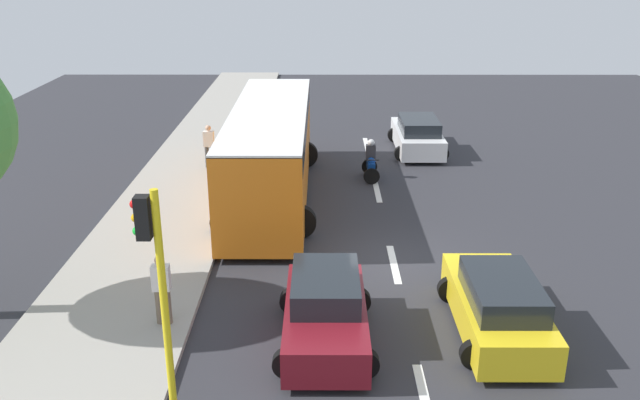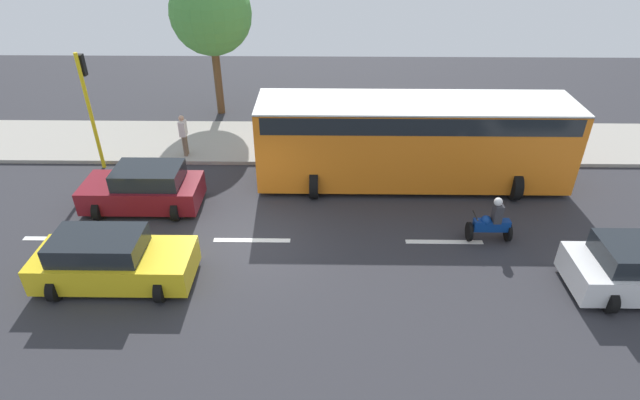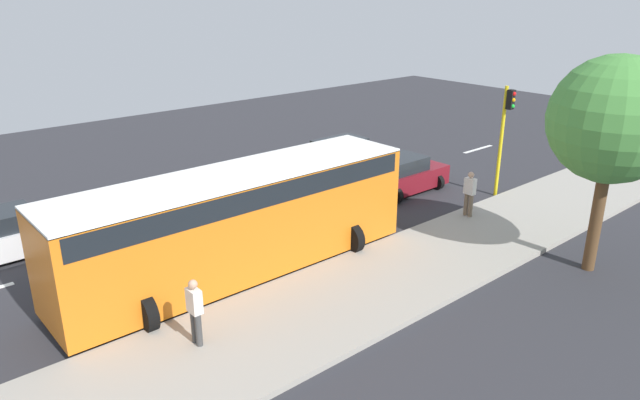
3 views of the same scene
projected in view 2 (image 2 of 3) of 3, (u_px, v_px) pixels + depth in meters
The scene contains 14 objects.
ground_plane at pixel (252, 242), 15.83m from camera, with size 40.00×60.00×0.10m, color #2D2D33.
sidewalk at pixel (273, 142), 21.70m from camera, with size 4.00×60.00×0.15m, color #9E998E.
lane_stripe_far_north at pixel (638, 244), 15.66m from camera, with size 0.20×2.40×0.01m, color white.
lane_stripe_north at pixel (444, 242), 15.73m from camera, with size 0.20×2.40×0.01m, color white.
lane_stripe_mid at pixel (252, 240), 15.80m from camera, with size 0.20×2.40×0.01m, color white.
lane_stripe_south at pixel (61, 239), 15.87m from camera, with size 0.20×2.40×0.01m, color white.
car_yellow_cab at pixel (111, 261), 13.83m from camera, with size 2.14×4.27×1.52m.
car_maroon at pixel (144, 189), 17.10m from camera, with size 2.18×3.91×1.52m.
city_bus at pixel (413, 137), 17.95m from camera, with size 3.20×11.00×3.16m.
motorcycle at pixel (492, 223), 15.50m from camera, with size 0.60×1.30×1.53m.
pedestrian_near_signal at pixel (184, 134), 20.03m from camera, with size 0.40×0.24×1.69m.
pedestrian_by_tree at pixel (475, 127), 20.56m from camera, with size 0.40×0.24×1.69m.
traffic_light_corner at pixel (87, 95), 18.44m from camera, with size 0.49×0.24×4.50m.
street_tree_center at pixel (211, 14), 22.25m from camera, with size 3.62×3.62×6.45m.
Camera 2 is at (-12.70, -2.31, 9.44)m, focal length 28.39 mm.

